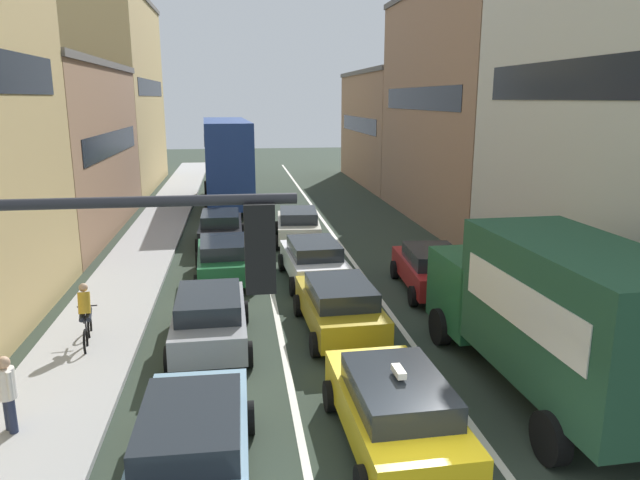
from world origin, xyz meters
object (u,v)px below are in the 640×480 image
object	(u,v)px
hatchback_centre_lane_third	(313,260)
sedan_left_lane_third	(224,258)
sedan_left_lane_front	(193,444)
pedestrian_near_kerb	(7,392)
taxi_centre_lane_front	(395,408)
cyclist_on_sidewalk	(86,317)
coupe_centre_lane_fourth	(298,224)
bus_mid_queue_primary	(227,158)
sedan_left_lane_fourth	(221,227)
traffic_light_pole	(58,372)
sedan_centre_lane_second	(339,305)
wagon_left_lane_second	(210,317)
sedan_right_lane_behind_truck	(431,268)
removalist_box_truck	(549,309)

from	to	relation	value
hatchback_centre_lane_third	sedan_left_lane_third	world-z (taller)	same
sedan_left_lane_front	pedestrian_near_kerb	size ratio (longest dim) A/B	2.60
taxi_centre_lane_front	cyclist_on_sidewalk	xyz separation A→B (m)	(-6.67, 5.50, 0.05)
sedan_left_lane_third	coupe_centre_lane_fourth	bearing A→B (deg)	-33.79
sedan_left_lane_third	cyclist_on_sidewalk	distance (m)	6.44
bus_mid_queue_primary	coupe_centre_lane_fourth	bearing A→B (deg)	-164.96
taxi_centre_lane_front	sedan_left_lane_fourth	bearing A→B (deg)	10.62
traffic_light_pole	coupe_centre_lane_fourth	distance (m)	21.03
traffic_light_pole	hatchback_centre_lane_third	xyz separation A→B (m)	(4.28, 14.40, -3.02)
sedan_centre_lane_second	sedan_left_lane_third	distance (m)	6.28
sedan_left_lane_front	wagon_left_lane_second	distance (m)	5.81
sedan_left_lane_third	cyclist_on_sidewalk	world-z (taller)	cyclist_on_sidewalk
wagon_left_lane_second	coupe_centre_lane_fourth	xyz separation A→B (m)	(3.47, 11.09, 0.00)
sedan_left_lane_front	hatchback_centre_lane_third	size ratio (longest dim) A/B	0.98
traffic_light_pole	cyclist_on_sidewalk	world-z (taller)	traffic_light_pole
sedan_centre_lane_second	hatchback_centre_lane_third	distance (m)	4.75
coupe_centre_lane_fourth	pedestrian_near_kerb	world-z (taller)	pedestrian_near_kerb
sedan_centre_lane_second	wagon_left_lane_second	world-z (taller)	same
traffic_light_pole	coupe_centre_lane_fourth	xyz separation A→B (m)	(4.37, 20.35, -3.02)
sedan_left_lane_third	sedan_right_lane_behind_truck	bearing A→B (deg)	-110.89
sedan_centre_lane_second	cyclist_on_sidewalk	bearing A→B (deg)	88.19
removalist_box_truck	taxi_centre_lane_front	world-z (taller)	removalist_box_truck
sedan_left_lane_front	coupe_centre_lane_fourth	world-z (taller)	same
taxi_centre_lane_front	wagon_left_lane_second	distance (m)	6.26
sedan_left_lane_front	coupe_centre_lane_fourth	size ratio (longest dim) A/B	0.98
taxi_centre_lane_front	removalist_box_truck	bearing A→B (deg)	-69.37
wagon_left_lane_second	pedestrian_near_kerb	distance (m)	5.24
sedan_left_lane_front	sedan_left_lane_third	bearing A→B (deg)	-0.97
sedan_left_lane_third	sedan_left_lane_fourth	world-z (taller)	same
sedan_left_lane_front	cyclist_on_sidewalk	bearing A→B (deg)	27.35
sedan_left_lane_fourth	sedan_centre_lane_second	bearing A→B (deg)	-162.15
sedan_right_lane_behind_truck	pedestrian_near_kerb	world-z (taller)	pedestrian_near_kerb
sedan_left_lane_front	coupe_centre_lane_fourth	xyz separation A→B (m)	(3.52, 16.90, 0.00)
sedan_left_lane_front	wagon_left_lane_second	size ratio (longest dim) A/B	1.00
wagon_left_lane_second	sedan_left_lane_third	size ratio (longest dim) A/B	0.99
sedan_centre_lane_second	sedan_left_lane_third	size ratio (longest dim) A/B	1.00
coupe_centre_lane_fourth	bus_mid_queue_primary	xyz separation A→B (m)	(-3.22, 9.96, 2.03)
wagon_left_lane_second	coupe_centre_lane_fourth	bearing A→B (deg)	-18.24
wagon_left_lane_second	sedan_right_lane_behind_truck	xyz separation A→B (m)	(7.13, 3.53, 0.00)
coupe_centre_lane_fourth	sedan_left_lane_fourth	xyz separation A→B (m)	(-3.42, -0.13, 0.00)
hatchback_centre_lane_third	coupe_centre_lane_fourth	bearing A→B (deg)	-3.77
taxi_centre_lane_front	sedan_left_lane_third	size ratio (longest dim) A/B	0.99
traffic_light_pole	cyclist_on_sidewalk	distance (m)	10.28
taxi_centre_lane_front	hatchback_centre_lane_third	xyz separation A→B (m)	(-0.15, 10.31, -0.00)
removalist_box_truck	sedan_left_lane_third	xyz separation A→B (m)	(-6.98, 9.45, -1.18)
traffic_light_pole	cyclist_on_sidewalk	xyz separation A→B (m)	(-2.24, 9.59, -2.97)
traffic_light_pole	sedan_right_lane_behind_truck	bearing A→B (deg)	57.87
removalist_box_truck	pedestrian_near_kerb	xyz separation A→B (m)	(-10.83, -0.17, -1.03)
cyclist_on_sidewalk	pedestrian_near_kerb	world-z (taller)	cyclist_on_sidewalk
bus_mid_queue_primary	sedan_centre_lane_second	bearing A→B (deg)	-174.00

